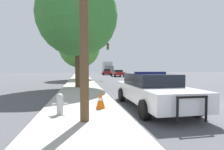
% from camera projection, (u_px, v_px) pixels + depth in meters
% --- Properties ---
extents(ground_plane, '(110.00, 110.00, 0.00)m').
position_uv_depth(ground_plane, '(191.00, 103.00, 8.30)').
color(ground_plane, '#4F4F54').
extents(sidewalk_left, '(3.00, 110.00, 0.13)m').
position_uv_depth(sidewalk_left, '(82.00, 106.00, 7.39)').
color(sidewalk_left, '#ADA89E').
rests_on(sidewalk_left, ground_plane).
extents(police_car, '(2.13, 5.22, 1.51)m').
position_uv_depth(police_car, '(152.00, 90.00, 7.40)').
color(police_car, white).
rests_on(police_car, ground_plane).
extents(fire_hydrant, '(0.51, 0.23, 0.70)m').
position_uv_depth(fire_hydrant, '(60.00, 103.00, 5.81)').
color(fire_hydrant, '#B7BCC1').
rests_on(fire_hydrant, sidewalk_left).
extents(traffic_light, '(3.22, 0.35, 5.17)m').
position_uv_depth(traffic_light, '(95.00, 53.00, 24.19)').
color(traffic_light, '#424247').
rests_on(traffic_light, sidewalk_left).
extents(car_background_distant, '(2.15, 4.55, 1.42)m').
position_uv_depth(car_background_distant, '(107.00, 72.00, 41.89)').
color(car_background_distant, maroon).
rests_on(car_background_distant, ground_plane).
extents(car_background_oncoming, '(2.20, 4.33, 1.30)m').
position_uv_depth(car_background_oncoming, '(118.00, 73.00, 33.54)').
color(car_background_oncoming, maroon).
rests_on(car_background_oncoming, ground_plane).
extents(box_truck, '(2.82, 6.57, 3.46)m').
position_uv_depth(box_truck, '(108.00, 67.00, 50.49)').
color(box_truck, slate).
rests_on(box_truck, ground_plane).
extents(tree_sidewalk_mid, '(5.61, 5.61, 7.19)m').
position_uv_depth(tree_sidewalk_mid, '(79.00, 47.00, 24.13)').
color(tree_sidewalk_mid, brown).
rests_on(tree_sidewalk_mid, sidewalk_left).
extents(tree_sidewalk_near, '(6.37, 6.37, 8.84)m').
position_uv_depth(tree_sidewalk_near, '(77.00, 16.00, 13.82)').
color(tree_sidewalk_near, '#4C3823').
rests_on(tree_sidewalk_near, sidewalk_left).
extents(traffic_cone, '(0.36, 0.36, 0.65)m').
position_uv_depth(traffic_cone, '(101.00, 100.00, 6.67)').
color(traffic_cone, orange).
rests_on(traffic_cone, sidewalk_left).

